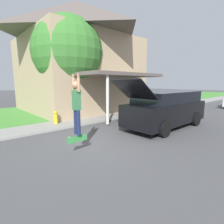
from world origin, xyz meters
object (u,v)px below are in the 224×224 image
Objects in this scene: suv_parked at (166,108)px; lawn_tree_near at (68,52)px; skateboard at (77,139)px; skateboarder at (77,104)px; fire_hydrant at (56,118)px.

lawn_tree_near is at bearing -158.13° from suv_parked.
suv_parked is at bearing 89.60° from skateboard.
lawn_tree_near is 7.14m from skateboarder.
suv_parked is 2.90× the size of skateboarder.
skateboarder is at bearing -14.64° from fire_hydrant.
fire_hydrant is at bearing -135.03° from suv_parked.
suv_parked is 6.02m from fire_hydrant.
fire_hydrant is (-4.20, 1.13, -0.05)m from skateboard.
skateboard is 1.08× the size of fire_hydrant.
lawn_tree_near is 1.14× the size of suv_parked.
suv_parked is at bearing 44.97° from fire_hydrant.
lawn_tree_near reaches higher than fire_hydrant.
skateboard is (-0.04, -5.37, -0.51)m from suv_parked.
skateboarder reaches higher than fire_hydrant.
skateboard is (5.97, -2.95, -3.87)m from lawn_tree_near.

